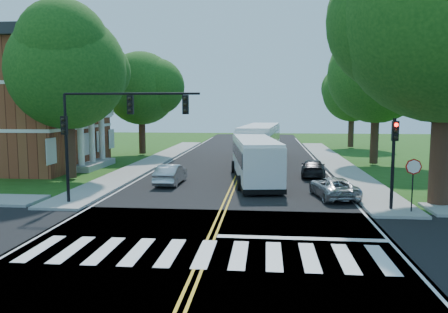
# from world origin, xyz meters

# --- Properties ---
(ground) EXTENTS (140.00, 140.00, 0.00)m
(ground) POSITION_xyz_m (0.00, 0.00, 0.00)
(ground) COLOR #1F4912
(ground) RESTS_ON ground
(road) EXTENTS (14.00, 96.00, 0.01)m
(road) POSITION_xyz_m (0.00, 18.00, 0.01)
(road) COLOR black
(road) RESTS_ON ground
(cross_road) EXTENTS (60.00, 12.00, 0.01)m
(cross_road) POSITION_xyz_m (0.00, 0.00, 0.01)
(cross_road) COLOR black
(cross_road) RESTS_ON ground
(center_line) EXTENTS (0.36, 70.00, 0.01)m
(center_line) POSITION_xyz_m (0.00, 22.00, 0.01)
(center_line) COLOR gold
(center_line) RESTS_ON road
(edge_line_w) EXTENTS (0.12, 70.00, 0.01)m
(edge_line_w) POSITION_xyz_m (-6.80, 22.00, 0.01)
(edge_line_w) COLOR silver
(edge_line_w) RESTS_ON road
(edge_line_e) EXTENTS (0.12, 70.00, 0.01)m
(edge_line_e) POSITION_xyz_m (6.80, 22.00, 0.01)
(edge_line_e) COLOR silver
(edge_line_e) RESTS_ON road
(crosswalk) EXTENTS (12.60, 3.00, 0.01)m
(crosswalk) POSITION_xyz_m (0.00, -0.50, 0.02)
(crosswalk) COLOR silver
(crosswalk) RESTS_ON road
(stop_bar) EXTENTS (6.60, 0.40, 0.01)m
(stop_bar) POSITION_xyz_m (3.50, 1.60, 0.02)
(stop_bar) COLOR silver
(stop_bar) RESTS_ON road
(sidewalk_nw) EXTENTS (2.60, 40.00, 0.15)m
(sidewalk_nw) POSITION_xyz_m (-8.30, 25.00, 0.07)
(sidewalk_nw) COLOR gray
(sidewalk_nw) RESTS_ON ground
(sidewalk_ne) EXTENTS (2.60, 40.00, 0.15)m
(sidewalk_ne) POSITION_xyz_m (8.30, 25.00, 0.07)
(sidewalk_ne) COLOR gray
(sidewalk_ne) RESTS_ON ground
(tree_west_near) EXTENTS (8.00, 8.00, 11.40)m
(tree_west_near) POSITION_xyz_m (-11.50, 14.00, 7.53)
(tree_west_near) COLOR #381F16
(tree_west_near) RESTS_ON ground
(tree_west_far) EXTENTS (7.60, 7.60, 10.67)m
(tree_west_far) POSITION_xyz_m (-11.00, 30.00, 7.00)
(tree_west_far) COLOR #381F16
(tree_west_far) RESTS_ON ground
(tree_east_mid) EXTENTS (8.40, 8.40, 11.93)m
(tree_east_mid) POSITION_xyz_m (11.50, 24.00, 7.86)
(tree_east_mid) COLOR #381F16
(tree_east_mid) RESTS_ON ground
(tree_east_far) EXTENTS (7.20, 7.20, 10.34)m
(tree_east_far) POSITION_xyz_m (12.50, 40.00, 6.86)
(tree_east_far) COLOR #381F16
(tree_east_far) RESTS_ON ground
(signal_nw) EXTENTS (7.15, 0.46, 5.66)m
(signal_nw) POSITION_xyz_m (-5.86, 6.43, 4.38)
(signal_nw) COLOR black
(signal_nw) RESTS_ON ground
(signal_ne) EXTENTS (0.30, 0.46, 4.40)m
(signal_ne) POSITION_xyz_m (8.20, 6.44, 2.96)
(signal_ne) COLOR black
(signal_ne) RESTS_ON ground
(stop_sign) EXTENTS (0.76, 0.08, 2.53)m
(stop_sign) POSITION_xyz_m (9.00, 5.98, 2.03)
(stop_sign) COLOR black
(stop_sign) RESTS_ON ground
(bus_lead) EXTENTS (3.93, 11.66, 2.96)m
(bus_lead) POSITION_xyz_m (1.32, 14.79, 1.57)
(bus_lead) COLOR silver
(bus_lead) RESTS_ON road
(bus_follow) EXTENTS (4.03, 13.30, 3.39)m
(bus_follow) POSITION_xyz_m (1.54, 25.64, 1.80)
(bus_follow) COLOR silver
(bus_follow) RESTS_ON road
(hatchback) EXTENTS (1.51, 4.07, 1.33)m
(hatchback) POSITION_xyz_m (-4.15, 12.86, 0.68)
(hatchback) COLOR #A7AAAE
(hatchback) RESTS_ON road
(suv) EXTENTS (2.61, 4.51, 1.18)m
(suv) POSITION_xyz_m (5.87, 9.47, 0.60)
(suv) COLOR #AAACB1
(suv) RESTS_ON road
(dark_sedan) EXTENTS (2.10, 4.37, 1.23)m
(dark_sedan) POSITION_xyz_m (5.53, 17.05, 0.63)
(dark_sedan) COLOR black
(dark_sedan) RESTS_ON road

